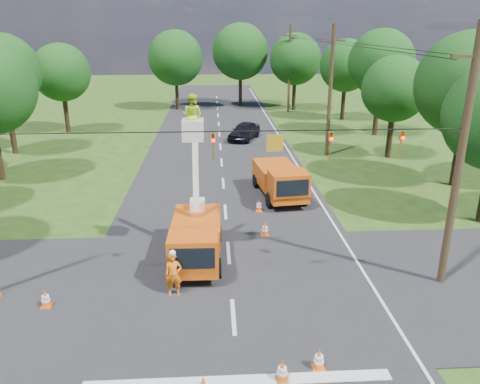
{
  "coord_description": "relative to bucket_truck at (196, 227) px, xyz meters",
  "views": [
    {
      "loc": [
        -0.58,
        -14.16,
        9.76
      ],
      "look_at": [
        0.59,
        6.03,
        2.6
      ],
      "focal_mm": 35.0,
      "sensor_mm": 36.0,
      "label": 1
    }
  ],
  "objects": [
    {
      "name": "tree_left_e",
      "position": [
        -15.37,
        19.52,
        4.9
      ],
      "size": [
        5.8,
        5.8,
        9.41
      ],
      "color": "#382616",
      "rests_on": "ground"
    },
    {
      "name": "tree_far_b",
      "position": [
        4.43,
        42.52,
        5.22
      ],
      "size": [
        7.0,
        7.0,
        10.32
      ],
      "color": "#382616",
      "rests_on": "ground"
    },
    {
      "name": "traffic_cone_4",
      "position": [
        -5.42,
        -3.42,
        -1.23
      ],
      "size": [
        0.38,
        0.38,
        0.71
      ],
      "color": "#FA5B0D",
      "rests_on": "ground"
    },
    {
      "name": "traffic_cone_2",
      "position": [
        3.29,
        2.35,
        -1.23
      ],
      "size": [
        0.38,
        0.38,
        0.71
      ],
      "color": "#FA5B0D",
      "rests_on": "ground"
    },
    {
      "name": "tree_far_a",
      "position": [
        -3.57,
        40.52,
        4.6
      ],
      "size": [
        6.6,
        6.6,
        9.5
      ],
      "color": "#382616",
      "rests_on": "ground"
    },
    {
      "name": "pole_right_mid",
      "position": [
        9.93,
        17.52,
        3.52
      ],
      "size": [
        1.8,
        0.3,
        10.0
      ],
      "color": "#4C3823",
      "rests_on": "ground"
    },
    {
      "name": "road_cross",
      "position": [
        1.43,
        -2.48,
        -1.59
      ],
      "size": [
        56.0,
        10.0,
        0.07
      ],
      "primitive_type": "cube",
      "color": "black",
      "rests_on": "ground"
    },
    {
      "name": "distant_car",
      "position": [
        3.67,
        23.27,
        -0.8
      ],
      "size": [
        3.57,
        4.97,
        1.57
      ],
      "primitive_type": "imported",
      "rotation": [
        0.0,
        0.0,
        -0.42
      ],
      "color": "black",
      "rests_on": "ground"
    },
    {
      "name": "tree_right_e",
      "position": [
        15.23,
        32.52,
        4.22
      ],
      "size": [
        5.6,
        5.6,
        8.63
      ],
      "color": "#382616",
      "rests_on": "ground"
    },
    {
      "name": "traffic_cone_8",
      "position": [
        2.7,
        -7.71,
        -1.23
      ],
      "size": [
        0.38,
        0.38,
        0.71
      ],
      "color": "#FA5B0D",
      "rests_on": "ground"
    },
    {
      "name": "pole_right_near",
      "position": [
        9.93,
        -2.48,
        3.52
      ],
      "size": [
        1.8,
        0.3,
        10.0
      ],
      "color": "#4C3823",
      "rests_on": "ground"
    },
    {
      "name": "second_truck",
      "position": [
        4.77,
        7.78,
        -0.47
      ],
      "size": [
        2.85,
        5.96,
        2.15
      ],
      "rotation": [
        0.0,
        0.0,
        0.12
      ],
      "color": "#DA4C0F",
      "rests_on": "ground"
    },
    {
      "name": "stop_bar",
      "position": [
        1.43,
        -7.68,
        -1.59
      ],
      "size": [
        9.0,
        0.45,
        0.02
      ],
      "primitive_type": "cube",
      "color": "silver",
      "rests_on": "ground"
    },
    {
      "name": "bucket_truck",
      "position": [
        0.0,
        0.0,
        0.0
      ],
      "size": [
        2.27,
        5.5,
        7.24
      ],
      "rotation": [
        0.0,
        0.0,
        -0.02
      ],
      "color": "#DA4C0F",
      "rests_on": "ground"
    },
    {
      "name": "road_main",
      "position": [
        1.43,
        15.52,
        -1.59
      ],
      "size": [
        12.0,
        100.0,
        0.06
      ],
      "primitive_type": "cube",
      "color": "black",
      "rests_on": "ground"
    },
    {
      "name": "tree_right_d",
      "position": [
        16.23,
        24.52,
        5.09
      ],
      "size": [
        6.0,
        6.0,
        9.7
      ],
      "color": "#382616",
      "rests_on": "ground"
    },
    {
      "name": "tree_far_c",
      "position": [
        10.93,
        39.52,
        4.48
      ],
      "size": [
        6.2,
        6.2,
        9.18
      ],
      "color": "#382616",
      "rests_on": "ground"
    },
    {
      "name": "signal_span",
      "position": [
        3.65,
        -2.49,
        4.29
      ],
      "size": [
        18.0,
        0.29,
        1.07
      ],
      "color": "black",
      "rests_on": "ground"
    },
    {
      "name": "traffic_cone_3",
      "position": [
        3.31,
        5.57,
        -1.23
      ],
      "size": [
        0.38,
        0.38,
        0.71
      ],
      "color": "#FA5B0D",
      "rests_on": "ground"
    },
    {
      "name": "tree_right_c",
      "position": [
        14.63,
        16.52,
        3.73
      ],
      "size": [
        5.0,
        5.0,
        7.83
      ],
      "color": "#382616",
      "rests_on": "ground"
    },
    {
      "name": "edge_line",
      "position": [
        7.03,
        15.52,
        -1.59
      ],
      "size": [
        0.12,
        90.0,
        0.02
      ],
      "primitive_type": "cube",
      "color": "silver",
      "rests_on": "ground"
    },
    {
      "name": "tree_left_f",
      "position": [
        -13.37,
        27.52,
        4.1
      ],
      "size": [
        5.4,
        5.4,
        8.4
      ],
      "color": "#382616",
      "rests_on": "ground"
    },
    {
      "name": "tree_right_b",
      "position": [
        16.43,
        9.52,
        4.85
      ],
      "size": [
        6.4,
        6.4,
        9.65
      ],
      "color": "#382616",
      "rests_on": "ground"
    },
    {
      "name": "ground",
      "position": [
        1.43,
        15.52,
        -1.59
      ],
      "size": [
        140.0,
        140.0,
        0.0
      ],
      "primitive_type": "plane",
      "color": "#254615",
      "rests_on": "ground"
    },
    {
      "name": "traffic_cone_7",
      "position": [
        6.2,
        12.53,
        -1.23
      ],
      "size": [
        0.38,
        0.38,
        0.71
      ],
      "color": "#FA5B0D",
      "rests_on": "ground"
    },
    {
      "name": "pole_right_far",
      "position": [
        9.93,
        37.52,
        3.52
      ],
      "size": [
        1.8,
        0.3,
        10.0
      ],
      "color": "#4C3823",
      "rests_on": "ground"
    },
    {
      "name": "ground_worker",
      "position": [
        -0.77,
        -2.86,
        -0.7
      ],
      "size": [
        0.69,
        0.49,
        1.77
      ],
      "primitive_type": "imported",
      "rotation": [
        0.0,
        0.0,
        0.1
      ],
      "color": "#FF5715",
      "rests_on": "ground"
    },
    {
      "name": "traffic_cone_1",
      "position": [
        3.88,
        -7.27,
        -1.23
      ],
      "size": [
        0.38,
        0.38,
        0.71
      ],
      "color": "#FA5B0D",
      "rests_on": "ground"
    }
  ]
}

